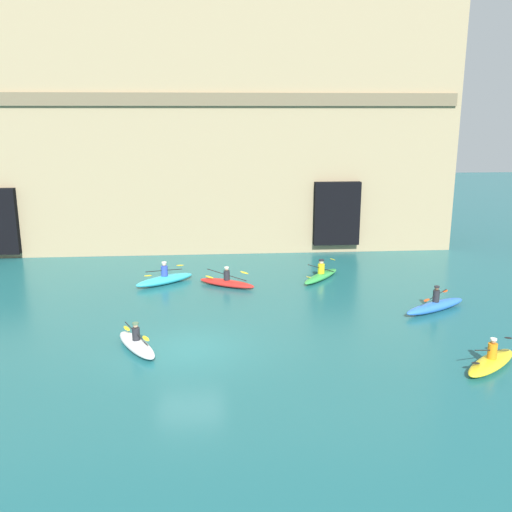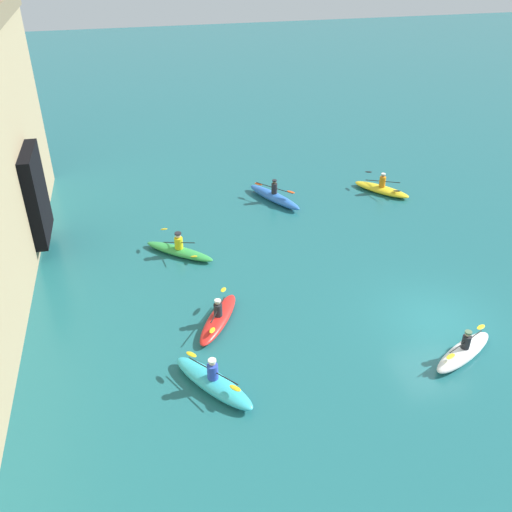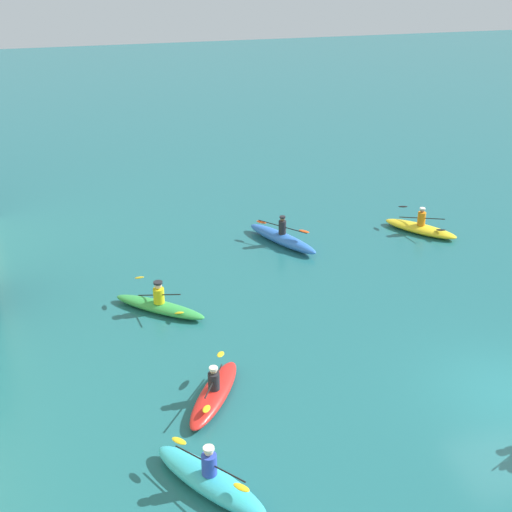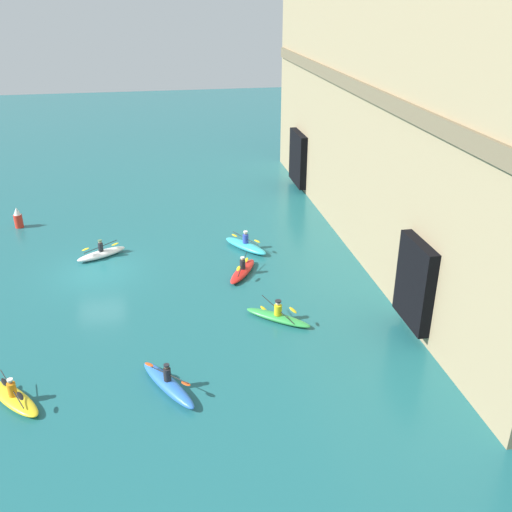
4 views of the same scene
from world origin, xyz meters
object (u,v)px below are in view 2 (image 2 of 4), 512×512
Objects in this scene: kayak_cyan at (213,382)px; kayak_red at (218,318)px; kayak_blue at (274,196)px; kayak_yellow at (382,189)px; kayak_green at (179,250)px; kayak_white at (464,351)px.

kayak_cyan reaches higher than kayak_red.
kayak_blue reaches higher than kayak_red.
kayak_blue is at bearing 47.47° from kayak_yellow.
kayak_green is at bearing 39.96° from kayak_red.
kayak_red is 8.44m from kayak_white.
kayak_red is at bearing 91.34° from kayak_yellow.
kayak_cyan is at bearing 129.18° from kayak_blue.
kayak_white is at bearing 52.15° from kayak_cyan.
kayak_cyan is 3.23m from kayak_red.
kayak_cyan is 1.04× the size of kayak_red.
kayak_blue is at bearing 75.64° from kayak_white.
kayak_cyan is 16.13m from kayak_yellow.
kayak_cyan is at bearing 148.37° from kayak_white.
kayak_blue is 6.67m from kayak_green.
kayak_blue is 1.15× the size of kayak_red.
kayak_white is (-8.53, -8.53, 0.01)m from kayak_green.
kayak_yellow is 11.61m from kayak_green.
kayak_blue is 13.09m from kayak_white.
kayak_yellow is at bearing 58.73° from kayak_green.
kayak_yellow is 0.99× the size of kayak_white.
kayak_cyan is 13.27m from kayak_blue.
kayak_cyan is 0.91× the size of kayak_blue.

